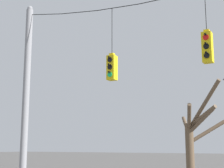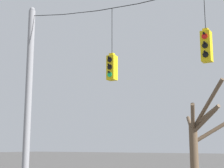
% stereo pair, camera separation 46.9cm
% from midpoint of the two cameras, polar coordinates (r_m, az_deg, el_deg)
% --- Properties ---
extents(utility_pole_left, '(0.31, 0.31, 8.93)m').
position_cam_midpoint_polar(utility_pole_left, '(16.24, -14.93, -2.31)').
color(utility_pole_left, gray).
rests_on(utility_pole_left, ground_plane).
extents(traffic_light_near_left_pole, '(0.34, 0.46, 3.02)m').
position_cam_midpoint_polar(traffic_light_near_left_pole, '(13.74, -1.00, 2.82)').
color(traffic_light_near_left_pole, yellow).
extents(traffic_light_over_intersection, '(0.34, 0.46, 2.73)m').
position_cam_midpoint_polar(traffic_light_over_intersection, '(12.44, 14.53, 6.01)').
color(traffic_light_over_intersection, yellow).
extents(bare_tree, '(2.98, 3.27, 5.58)m').
position_cam_midpoint_polar(bare_tree, '(18.81, 12.76, -9.04)').
color(bare_tree, brown).
rests_on(bare_tree, ground_plane).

